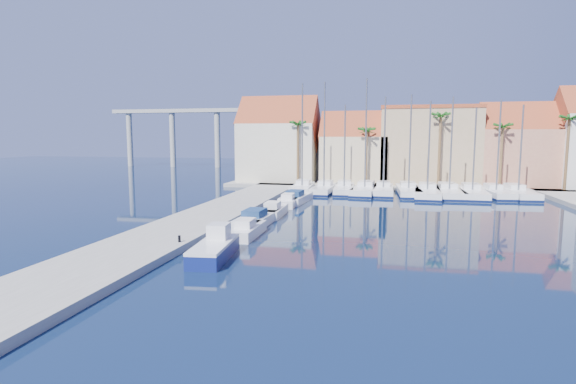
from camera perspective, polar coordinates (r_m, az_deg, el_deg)
name	(u,v)px	position (r m, az deg, el deg)	size (l,w,h in m)	color
ground	(261,271)	(25.47, -3.49, -9.99)	(260.00, 260.00, 0.00)	#081831
quay_west	(204,218)	(40.75, -10.59, -3.30)	(6.00, 77.00, 0.50)	gray
shore_north	(406,184)	(71.89, 14.81, 1.00)	(54.00, 16.00, 0.50)	gray
bollard	(179,239)	(30.81, -13.64, -5.79)	(0.18, 0.18, 0.45)	black
fishing_boat	(215,248)	(28.24, -9.27, -6.99)	(2.39, 5.78, 1.97)	navy
motorboat_west_0	(247,230)	(34.02, -5.20, -4.79)	(1.70, 5.20, 1.40)	white
motorboat_west_1	(257,218)	(38.62, -3.99, -3.37)	(2.43, 7.03, 1.40)	white
motorboat_west_2	(274,210)	(42.70, -1.84, -2.36)	(1.96, 5.67, 1.40)	white
motorboat_west_3	(289,201)	(48.84, 0.10, -1.18)	(1.89, 5.39, 1.40)	white
motorboat_west_4	(296,198)	(51.83, 1.04, -0.71)	(2.82, 7.46, 1.40)	white
sailboat_0	(303,188)	(60.99, 1.86, 0.55)	(3.17, 9.83, 14.44)	white
sailboat_1	(325,188)	(60.40, 4.66, 0.48)	(2.87, 9.46, 14.55)	white
sailboat_2	(344,189)	(60.59, 7.16, 0.42)	(3.03, 9.70, 11.65)	white
sailboat_3	(365,189)	(60.22, 9.78, 0.36)	(3.66, 10.90, 14.90)	white
sailboat_4	(383,190)	(60.14, 12.01, 0.28)	(2.59, 9.60, 12.55)	white
sailboat_5	(408,190)	(60.32, 15.02, 0.21)	(3.09, 10.37, 12.77)	white
sailboat_6	(427,192)	(59.44, 17.26, 0.01)	(3.82, 11.74, 11.86)	white
sailboat_7	(448,192)	(60.49, 19.71, 0.04)	(3.12, 11.33, 12.38)	white
sailboat_8	(472,192)	(60.74, 22.29, -0.06)	(3.50, 11.23, 11.01)	white
sailboat_9	(495,192)	(61.56, 24.76, -0.05)	(3.18, 9.27, 11.96)	white
sailboat_10	(516,193)	(62.53, 27.02, -0.10)	(3.32, 10.06, 11.32)	white
building_0	(279,143)	(72.39, -1.11, 6.24)	(12.30, 9.00, 13.50)	beige
building_1	(355,151)	(70.63, 8.45, 5.16)	(10.30, 8.00, 11.00)	beige
building_2	(428,145)	(71.74, 17.36, 5.71)	(14.20, 10.20, 11.50)	tan
building_3	(515,148)	(72.82, 26.90, 4.98)	(10.30, 8.00, 12.00)	#B7735D
palm_0	(298,126)	(66.67, 1.27, 8.38)	(2.60, 2.60, 10.15)	brown
palm_1	(367,132)	(65.50, 9.97, 7.48)	(2.60, 2.60, 9.15)	brown
palm_2	(441,118)	(65.91, 18.82, 8.85)	(2.60, 2.60, 11.15)	brown
palm_3	(503,128)	(67.24, 25.62, 7.29)	(2.60, 2.60, 9.65)	brown
palm_4	(569,121)	(69.53, 32.13, 7.66)	(2.60, 2.60, 10.65)	brown
viaduct	(198,126)	(114.96, -11.37, 8.23)	(48.00, 2.20, 14.45)	#9E9E99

